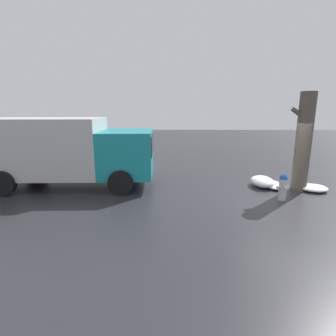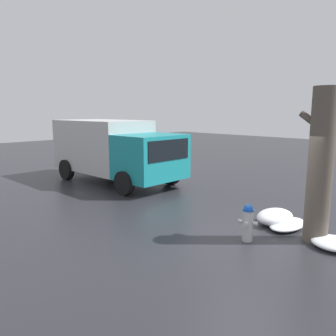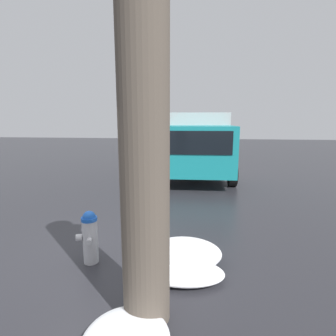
{
  "view_description": "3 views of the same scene",
  "coord_description": "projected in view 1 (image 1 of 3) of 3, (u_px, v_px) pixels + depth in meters",
  "views": [
    {
      "loc": [
        3.74,
        8.41,
        3.01
      ],
      "look_at": [
        3.85,
        -1.57,
        0.74
      ],
      "focal_mm": 28.0,
      "sensor_mm": 36.0,
      "label": 1
    },
    {
      "loc": [
        -3.97,
        6.53,
        3.05
      ],
      "look_at": [
        3.8,
        -1.07,
        1.16
      ],
      "focal_mm": 35.0,
      "sensor_mm": 36.0,
      "label": 2
    },
    {
      "loc": [
        -3.9,
        -1.77,
        2.37
      ],
      "look_at": [
        3.98,
        -0.83,
        0.91
      ],
      "focal_mm": 28.0,
      "sensor_mm": 36.0,
      "label": 3
    }
  ],
  "objects": [
    {
      "name": "snow_pile_by_tree",
      "position": [
        273.0,
        184.0,
        10.29
      ],
      "size": [
        0.75,
        1.34,
        0.19
      ],
      "color": "white",
      "rests_on": "ground_plane"
    },
    {
      "name": "snow_pile_by_hydrant",
      "position": [
        313.0,
        188.0,
        9.82
      ],
      "size": [
        1.01,
        0.94,
        0.22
      ],
      "color": "white",
      "rests_on": "ground_plane"
    },
    {
      "name": "fire_hydrant",
      "position": [
        283.0,
        187.0,
        8.72
      ],
      "size": [
        0.45,
        0.36,
        0.9
      ],
      "rotation": [
        0.0,
        0.0,
        1.87
      ],
      "color": "#B7B7BC",
      "rests_on": "ground_plane"
    },
    {
      "name": "delivery_truck",
      "position": [
        68.0,
        149.0,
        10.22
      ],
      "size": [
        6.4,
        2.93,
        2.66
      ],
      "rotation": [
        0.0,
        0.0,
        1.6
      ],
      "color": "teal",
      "rests_on": "ground_plane"
    },
    {
      "name": "snow_pile_curbside",
      "position": [
        262.0,
        182.0,
        10.32
      ],
      "size": [
        0.86,
        1.21,
        0.41
      ],
      "color": "white",
      "rests_on": "ground_plane"
    },
    {
      "name": "tree_trunk",
      "position": [
        303.0,
        142.0,
        9.57
      ],
      "size": [
        0.85,
        0.56,
        3.6
      ],
      "color": "brown",
      "rests_on": "ground_plane"
    },
    {
      "name": "ground_plane",
      "position": [
        281.0,
        200.0,
        8.83
      ],
      "size": [
        60.0,
        60.0,
        0.0
      ],
      "primitive_type": "plane",
      "color": "#28282D"
    }
  ]
}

